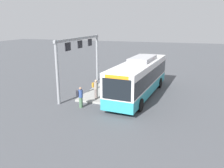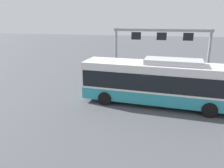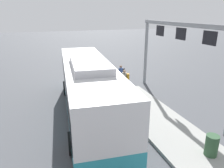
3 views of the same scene
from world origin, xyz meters
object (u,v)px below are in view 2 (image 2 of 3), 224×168
at_px(bus_main, 160,81).
at_px(person_boarding, 130,78).
at_px(person_waiting_near, 109,77).
at_px(trash_bin, 224,86).

height_order(bus_main, person_boarding, bus_main).
xyz_separation_m(person_waiting_near, trash_bin, (-9.97, -0.07, -0.28)).
bearing_deg(trash_bin, person_boarding, 4.07).
bearing_deg(bus_main, person_boarding, -46.78).
relative_size(person_boarding, person_waiting_near, 1.00).
height_order(person_waiting_near, trash_bin, person_waiting_near).
bearing_deg(person_boarding, trash_bin, 113.80).
xyz_separation_m(bus_main, person_boarding, (2.55, -3.26, -0.76)).
bearing_deg(person_boarding, person_waiting_near, -84.02).
xyz_separation_m(bus_main, trash_bin, (-5.40, -3.82, -1.20)).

